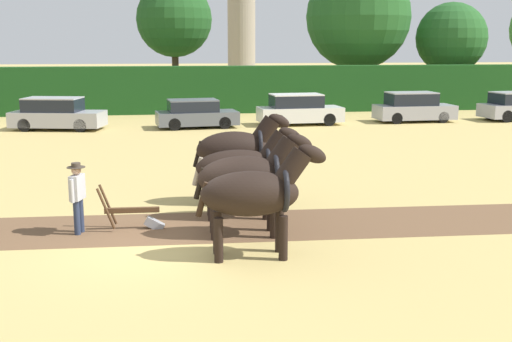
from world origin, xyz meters
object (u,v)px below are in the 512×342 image
at_px(draft_horse_lead_left, 255,193).
at_px(draft_horse_lead_right, 248,177).
at_px(parked_car_center_right, 196,114).
at_px(draft_horse_trail_right, 237,150).
at_px(parked_car_far_right, 413,108).
at_px(farmer_at_plow, 77,193).
at_px(parked_car_center, 57,114).
at_px(tree_center, 358,17).
at_px(draft_horse_trail_left, 243,167).
at_px(tree_center_left, 174,19).
at_px(parked_car_right, 299,110).
at_px(tree_center_right, 451,38).
at_px(farmer_beside_team, 244,155).
at_px(plow, 137,216).

distance_m(draft_horse_lead_left, draft_horse_lead_right, 1.48).
height_order(draft_horse_lead_left, parked_car_center_right, draft_horse_lead_left).
xyz_separation_m(draft_horse_trail_right, parked_car_far_right, (11.36, 16.53, -0.68)).
xyz_separation_m(farmer_at_plow, parked_car_center, (-3.40, 18.17, -0.18)).
bearing_deg(parked_car_center, tree_center, 41.37).
height_order(tree_center, parked_car_center, tree_center).
relative_size(draft_horse_lead_right, draft_horse_trail_left, 0.98).
distance_m(tree_center_left, draft_horse_lead_left, 30.96).
relative_size(draft_horse_lead_left, parked_car_center, 0.57).
bearing_deg(draft_horse_trail_right, parked_car_center_right, 93.24).
bearing_deg(parked_car_right, draft_horse_trail_left, -109.63).
relative_size(tree_center_right, draft_horse_trail_left, 2.54).
xyz_separation_m(tree_center_right, draft_horse_trail_right, (-17.44, -25.69, -3.07)).
height_order(draft_horse_lead_right, parked_car_center, draft_horse_lead_right).
height_order(farmer_at_plow, farmer_beside_team, farmer_at_plow).
height_order(tree_center, farmer_beside_team, tree_center).
xyz_separation_m(draft_horse_lead_left, draft_horse_lead_right, (0.04, 1.48, 0.01)).
bearing_deg(parked_car_right, parked_car_center_right, -178.95).
bearing_deg(draft_horse_lead_right, farmer_at_plow, 172.11).
bearing_deg(tree_center_right, draft_horse_lead_left, -120.24).
bearing_deg(parked_car_right, parked_car_center, 177.49).
relative_size(draft_horse_trail_right, parked_car_center_right, 0.62).
distance_m(draft_horse_trail_left, farmer_beside_team, 3.59).
bearing_deg(tree_center_right, tree_center, 172.97).
bearing_deg(farmer_at_plow, parked_car_center, 116.85).
relative_size(plow, parked_car_center_right, 0.36).
height_order(farmer_at_plow, parked_car_far_right, farmer_at_plow).
bearing_deg(tree_center, farmer_beside_team, -113.66).
distance_m(tree_center_right, parked_car_center_right, 20.85).
bearing_deg(draft_horse_trail_right, parked_car_center, 116.28).
bearing_deg(tree_center_right, parked_car_far_right, -123.61).
xyz_separation_m(draft_horse_lead_right, parked_car_right, (5.04, 19.08, -0.55)).
bearing_deg(plow, tree_center_left, 89.07).
height_order(tree_center_left, parked_car_center, tree_center_left).
xyz_separation_m(tree_center_right, draft_horse_trail_left, (-17.48, -27.17, -3.25)).
relative_size(parked_car_center, parked_car_right, 1.06).
bearing_deg(parked_car_right, draft_horse_lead_left, -107.68).
bearing_deg(parked_car_far_right, plow, -128.33).
xyz_separation_m(draft_horse_trail_right, plow, (-2.55, -2.15, -1.13)).
bearing_deg(draft_horse_lead_right, farmer_beside_team, 86.14).
bearing_deg(draft_horse_lead_right, parked_car_center, 112.54).
bearing_deg(parked_car_right, farmer_beside_team, -111.75).
bearing_deg(parked_car_center_right, parked_car_far_right, -2.33).
xyz_separation_m(tree_center_left, farmer_beside_team, (1.66, -24.12, -4.77)).
bearing_deg(draft_horse_trail_left, draft_horse_trail_right, 90.40).
relative_size(draft_horse_trail_left, plow, 1.81).
bearing_deg(tree_center_left, tree_center_right, -1.51).
xyz_separation_m(draft_horse_lead_right, parked_car_center_right, (-0.34, 18.62, -0.63)).
bearing_deg(parked_car_center, draft_horse_trail_left, -56.14).
bearing_deg(parked_car_center_right, tree_center_left, 87.94).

